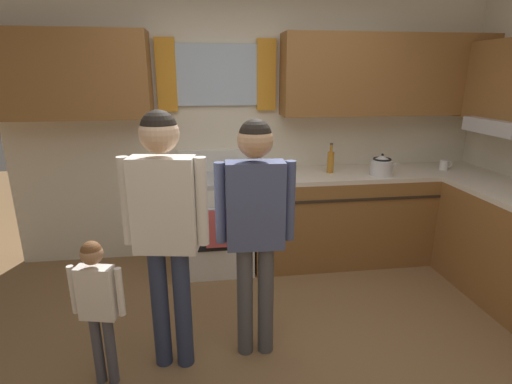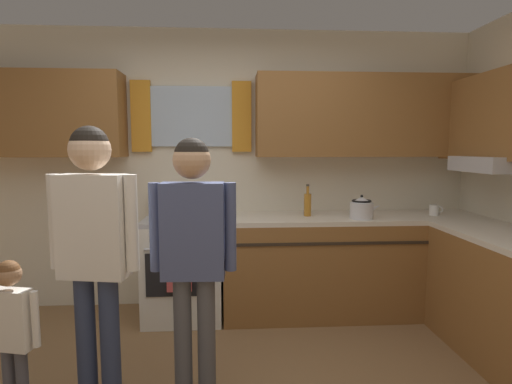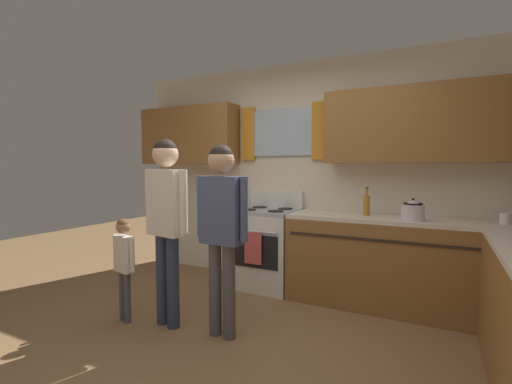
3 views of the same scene
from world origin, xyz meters
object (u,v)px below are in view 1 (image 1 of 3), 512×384
Objects in this scene: stove_oven at (216,220)px; bottle_oil_amber at (331,162)px; mug_ceramic_white at (444,165)px; small_child at (97,298)px; stovetop_kettle at (382,165)px; adult_in_plaid at (255,214)px; adult_holding_child at (165,215)px.

bottle_oil_amber is (1.11, 0.00, 0.54)m from stove_oven.
mug_ceramic_white reaches higher than small_child.
adult_in_plaid is (-1.34, -1.12, -0.01)m from stovetop_kettle.
adult_holding_child is at bearing -153.45° from mug_ceramic_white.
stove_oven is at bearing 174.00° from stovetop_kettle.
mug_ceramic_white is (2.26, -0.03, 0.48)m from stove_oven.
adult_holding_child is 1.04× the size of adult_in_plaid.
adult_holding_child reaches higher than stove_oven.
mug_ceramic_white is at bearing 26.55° from adult_holding_child.
mug_ceramic_white is at bearing 25.26° from small_child.
adult_in_plaid is (-0.90, -1.29, -0.02)m from bottle_oil_amber.
bottle_oil_amber is 2.28× the size of mug_ceramic_white.
adult_in_plaid is at bearing 9.68° from small_child.
stove_oven is 0.70× the size of adult_in_plaid.
mug_ceramic_white is 0.73m from stovetop_kettle.
small_child is at bearing -150.56° from stovetop_kettle.
adult_holding_child reaches higher than stovetop_kettle.
stovetop_kettle is at bearing 39.98° from adult_in_plaid.
adult_in_plaid is at bearing -148.68° from mug_ceramic_white.
adult_holding_child is (-0.33, -1.33, 0.56)m from stove_oven.
stove_oven is 3.85× the size of bottle_oil_amber.
bottle_oil_amber is at bearing 159.59° from stovetop_kettle.
bottle_oil_amber is 1.04× the size of stovetop_kettle.
adult_holding_child reaches higher than mug_ceramic_white.
stovetop_kettle is 0.29× the size of small_child.
mug_ceramic_white is 3.33m from small_child.
bottle_oil_amber is at bearing 0.06° from stove_oven.
stovetop_kettle reaches higher than stove_oven.
stovetop_kettle reaches higher than mug_ceramic_white.
adult_holding_child is 1.74× the size of small_child.
bottle_oil_amber reaches higher than stovetop_kettle.
bottle_oil_amber is 0.18× the size of adult_holding_child.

